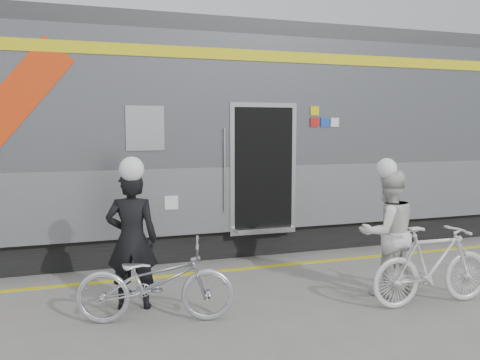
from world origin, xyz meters
name	(u,v)px	position (x,y,z in m)	size (l,w,h in m)	color
ground	(272,320)	(0.00, 0.00, 0.00)	(90.00, 90.00, 0.00)	slate
train	(123,139)	(-1.26, 4.19, 2.05)	(24.00, 3.17, 4.10)	black
safety_strip	(221,271)	(0.00, 2.15, 0.00)	(24.00, 0.12, 0.01)	yellow
man	(132,240)	(-1.50, 0.94, 0.87)	(0.64, 0.42, 1.74)	black
bicycle_left	(156,282)	(-1.30, 0.39, 0.48)	(0.64, 1.83, 0.96)	#B6B8BF
woman	(388,233)	(1.83, 0.37, 0.85)	(0.83, 0.64, 1.70)	silver
bicycle_right	(433,265)	(2.13, -0.18, 0.52)	(0.49, 1.72, 1.03)	silver
helmet_man	(130,158)	(-1.50, 0.94, 1.90)	(0.30, 0.30, 0.30)	white
helmet_woman	(390,160)	(1.83, 0.37, 1.84)	(0.27, 0.27, 0.27)	white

